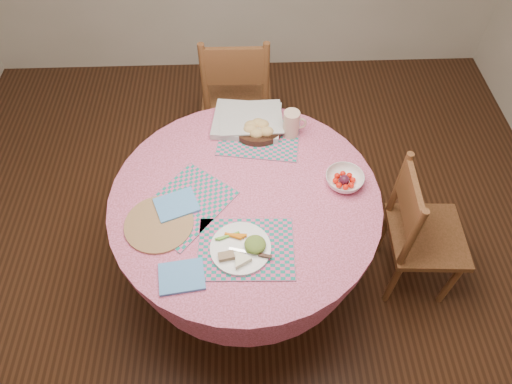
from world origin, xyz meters
TOP-DOWN VIEW (x-y plane):
  - ground at (0.00, 0.00)m, footprint 4.00×4.00m
  - dining_table at (0.00, 0.00)m, footprint 1.24×1.24m
  - chair_right at (0.88, -0.03)m, footprint 0.40×0.41m
  - chair_back at (-0.04, 1.03)m, footprint 0.44×0.42m
  - placemat_front at (-0.00, -0.28)m, footprint 0.41×0.31m
  - placemat_left at (-0.27, -0.04)m, footprint 0.48×0.50m
  - placemat_back at (0.08, 0.37)m, footprint 0.44×0.36m
  - wicker_trivet at (-0.37, -0.14)m, footprint 0.30×0.30m
  - napkin_near at (-0.26, -0.40)m, footprint 0.20×0.16m
  - napkin_far at (-0.30, -0.05)m, footprint 0.22×0.20m
  - dinner_plate at (-0.02, -0.28)m, footprint 0.25×0.25m
  - bread_bowl at (0.07, 0.39)m, footprint 0.23×0.23m
  - latte_mug at (0.24, 0.38)m, footprint 0.12×0.08m
  - fruit_bowl at (0.46, 0.06)m, footprint 0.21×0.21m
  - newspaper_stack at (0.02, 0.47)m, footprint 0.37×0.31m

SIDE VIEW (x-z plane):
  - ground at x=0.00m, z-range 0.00..0.00m
  - chair_right at x=0.88m, z-range 0.02..0.87m
  - chair_back at x=-0.04m, z-range 0.02..0.96m
  - dining_table at x=0.00m, z-range 0.18..0.93m
  - placemat_front at x=0.00m, z-range 0.75..0.76m
  - placemat_left at x=-0.27m, z-range 0.75..0.76m
  - placemat_back at x=0.08m, z-range 0.75..0.76m
  - wicker_trivet at x=-0.37m, z-range 0.75..0.76m
  - napkin_near at x=-0.26m, z-range 0.75..0.76m
  - napkin_far at x=-0.30m, z-range 0.76..0.77m
  - dinner_plate at x=-0.02m, z-range 0.75..0.80m
  - fruit_bowl at x=0.46m, z-range 0.75..0.80m
  - newspaper_stack at x=0.02m, z-range 0.76..0.80m
  - bread_bowl at x=0.07m, z-range 0.75..0.83m
  - latte_mug at x=0.24m, z-range 0.76..0.90m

